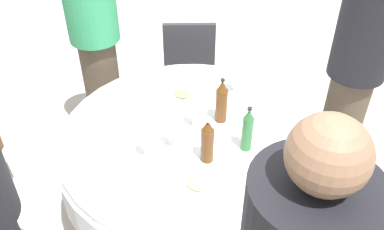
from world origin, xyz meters
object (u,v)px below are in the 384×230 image
(bottle_brown_far, at_px, (222,102))
(plate_west, at_px, (182,96))
(bottle_brown_east, at_px, (207,141))
(wine_glass_mid, at_px, (234,76))
(person_far, at_px, (354,76))
(person_front, at_px, (96,44))
(bottle_green_front, at_px, (248,130))
(plate_outer, at_px, (198,186))
(chair_right, at_px, (189,58))
(plate_north, at_px, (97,118))
(wine_glass_left, at_px, (144,140))
(wine_glass_south, at_px, (170,131))
(wine_glass_right, at_px, (192,111))
(dining_table, at_px, (192,151))

(bottle_brown_far, bearing_deg, plate_west, 159.92)
(bottle_brown_east, distance_m, wine_glass_mid, 0.65)
(bottle_brown_far, height_order, wine_glass_mid, bottle_brown_far)
(person_far, distance_m, person_front, 1.70)
(bottle_green_front, distance_m, plate_outer, 0.40)
(bottle_brown_far, distance_m, chair_right, 1.16)
(wine_glass_mid, bearing_deg, plate_north, -135.45)
(wine_glass_left, bearing_deg, wine_glass_south, 55.96)
(person_far, bearing_deg, wine_glass_right, -93.36)
(chair_right, bearing_deg, bottle_brown_east, -87.07)
(bottle_brown_east, xyz_separation_m, wine_glass_left, (-0.31, -0.10, -0.02))
(wine_glass_south, distance_m, plate_north, 0.50)
(wine_glass_mid, relative_size, plate_north, 0.63)
(wine_glass_south, xyz_separation_m, wine_glass_right, (0.03, 0.20, 0.00))
(dining_table, bearing_deg, plate_outer, -61.39)
(bottle_brown_far, bearing_deg, wine_glass_south, -117.77)
(bottle_green_front, relative_size, plate_west, 1.21)
(wine_glass_mid, xyz_separation_m, wine_glass_left, (-0.21, -0.74, -0.01))
(wine_glass_mid, xyz_separation_m, wine_glass_right, (-0.09, -0.41, -0.02))
(bottle_green_front, bearing_deg, plate_outer, -107.71)
(bottle_brown_far, xyz_separation_m, wine_glass_right, (-0.13, -0.11, -0.03))
(person_front, bearing_deg, dining_table, -90.00)
(bottle_brown_east, xyz_separation_m, person_far, (0.58, 0.93, 0.00))
(wine_glass_left, distance_m, plate_outer, 0.37)
(bottle_brown_far, distance_m, person_front, 1.07)
(dining_table, bearing_deg, wine_glass_south, -112.91)
(wine_glass_right, bearing_deg, plate_outer, -62.23)
(wine_glass_south, relative_size, chair_right, 0.16)
(bottle_brown_far, bearing_deg, person_far, 43.21)
(bottle_green_front, bearing_deg, wine_glass_south, -158.90)
(bottle_brown_far, relative_size, wine_glass_right, 1.98)
(plate_outer, bearing_deg, person_front, 144.62)
(person_front, bearing_deg, bottle_brown_far, -79.39)
(dining_table, bearing_deg, bottle_brown_east, -45.72)
(wine_glass_mid, xyz_separation_m, plate_outer, (0.13, -0.84, -0.10))
(dining_table, height_order, bottle_green_front, bottle_green_front)
(bottle_brown_east, bearing_deg, wine_glass_right, 129.48)
(plate_north, bearing_deg, bottle_brown_far, 24.49)
(dining_table, height_order, bottle_brown_east, bottle_brown_east)
(bottle_brown_far, bearing_deg, person_front, 165.34)
(plate_outer, bearing_deg, wine_glass_right, 117.77)
(wine_glass_left, relative_size, plate_west, 0.62)
(wine_glass_right, bearing_deg, bottle_green_front, -9.62)
(wine_glass_right, distance_m, chair_right, 1.17)
(dining_table, relative_size, wine_glass_mid, 9.31)
(plate_outer, relative_size, plate_north, 0.89)
(bottle_brown_far, distance_m, person_far, 0.87)
(wine_glass_south, height_order, chair_right, wine_glass_south)
(bottle_green_front, distance_m, chair_right, 1.40)
(bottle_brown_east, relative_size, bottle_green_front, 0.99)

